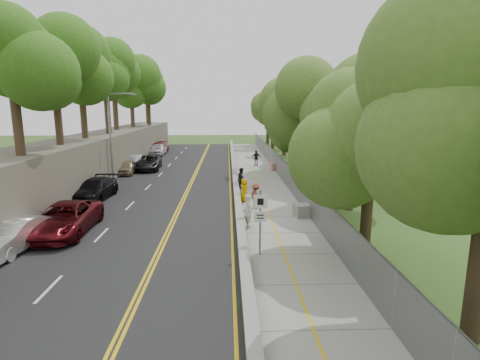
{
  "coord_description": "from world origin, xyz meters",
  "views": [
    {
      "loc": [
        -0.42,
        -19.29,
        6.84
      ],
      "look_at": [
        0.5,
        8.0,
        1.4
      ],
      "focal_mm": 28.0,
      "sensor_mm": 36.0,
      "label": 1
    }
  ],
  "objects_px": {
    "construction_barrel": "(272,167)",
    "car_1": "(14,236)",
    "streetlight": "(113,131)",
    "signpost": "(260,215)",
    "concrete_block": "(304,210)",
    "painter_0": "(244,190)",
    "car_2": "(65,219)",
    "person_far": "(256,158)"
  },
  "relations": [
    {
      "from": "person_far",
      "to": "streetlight",
      "type": "bearing_deg",
      "value": 20.84
    },
    {
      "from": "car_1",
      "to": "painter_0",
      "type": "xyz_separation_m",
      "value": [
        11.35,
        8.9,
        0.1
      ]
    },
    {
      "from": "construction_barrel",
      "to": "car_1",
      "type": "height_order",
      "value": "car_1"
    },
    {
      "from": "concrete_block",
      "to": "car_1",
      "type": "xyz_separation_m",
      "value": [
        -14.9,
        -5.06,
        0.34
      ]
    },
    {
      "from": "concrete_block",
      "to": "person_far",
      "type": "xyz_separation_m",
      "value": [
        -1.43,
        20.15,
        0.51
      ]
    },
    {
      "from": "signpost",
      "to": "painter_0",
      "type": "xyz_separation_m",
      "value": [
        -0.3,
        9.86,
        -1.08
      ]
    },
    {
      "from": "streetlight",
      "to": "car_1",
      "type": "relative_size",
      "value": 1.78
    },
    {
      "from": "car_2",
      "to": "concrete_block",
      "type": "bearing_deg",
      "value": 9.78
    },
    {
      "from": "construction_barrel",
      "to": "concrete_block",
      "type": "xyz_separation_m",
      "value": [
        0.0,
        -16.86,
        -0.03
      ]
    },
    {
      "from": "car_1",
      "to": "car_2",
      "type": "height_order",
      "value": "car_2"
    },
    {
      "from": "car_1",
      "to": "signpost",
      "type": "bearing_deg",
      "value": 1.1
    },
    {
      "from": "streetlight",
      "to": "car_2",
      "type": "relative_size",
      "value": 1.38
    },
    {
      "from": "concrete_block",
      "to": "painter_0",
      "type": "relative_size",
      "value": 0.7
    },
    {
      "from": "construction_barrel",
      "to": "car_2",
      "type": "relative_size",
      "value": 0.14
    },
    {
      "from": "concrete_block",
      "to": "construction_barrel",
      "type": "bearing_deg",
      "value": 90.0
    },
    {
      "from": "streetlight",
      "to": "signpost",
      "type": "relative_size",
      "value": 2.58
    },
    {
      "from": "signpost",
      "to": "car_1",
      "type": "relative_size",
      "value": 0.69
    },
    {
      "from": "streetlight",
      "to": "person_far",
      "type": "distance_m",
      "value": 16.59
    },
    {
      "from": "person_far",
      "to": "construction_barrel",
      "type": "bearing_deg",
      "value": 99.81
    },
    {
      "from": "signpost",
      "to": "painter_0",
      "type": "bearing_deg",
      "value": 91.74
    },
    {
      "from": "person_far",
      "to": "car_1",
      "type": "bearing_deg",
      "value": 48.25
    },
    {
      "from": "concrete_block",
      "to": "person_far",
      "type": "relative_size",
      "value": 0.65
    },
    {
      "from": "signpost",
      "to": "construction_barrel",
      "type": "relative_size",
      "value": 3.71
    },
    {
      "from": "concrete_block",
      "to": "signpost",
      "type": "bearing_deg",
      "value": -118.38
    },
    {
      "from": "streetlight",
      "to": "painter_0",
      "type": "xyz_separation_m",
      "value": [
        11.21,
        -7.16,
        -3.76
      ]
    },
    {
      "from": "construction_barrel",
      "to": "car_1",
      "type": "relative_size",
      "value": 0.19
    },
    {
      "from": "car_1",
      "to": "person_far",
      "type": "height_order",
      "value": "person_far"
    },
    {
      "from": "concrete_block",
      "to": "painter_0",
      "type": "height_order",
      "value": "painter_0"
    },
    {
      "from": "concrete_block",
      "to": "streetlight",
      "type": "bearing_deg",
      "value": 143.31
    },
    {
      "from": "construction_barrel",
      "to": "painter_0",
      "type": "distance_m",
      "value": 13.5
    },
    {
      "from": "painter_0",
      "to": "concrete_block",
      "type": "bearing_deg",
      "value": -157.35
    },
    {
      "from": "signpost",
      "to": "person_far",
      "type": "xyz_separation_m",
      "value": [
        1.82,
        26.17,
        -1.02
      ]
    },
    {
      "from": "construction_barrel",
      "to": "car_1",
      "type": "distance_m",
      "value": 26.5
    },
    {
      "from": "signpost",
      "to": "construction_barrel",
      "type": "height_order",
      "value": "signpost"
    },
    {
      "from": "person_far",
      "to": "signpost",
      "type": "bearing_deg",
      "value": 72.39
    },
    {
      "from": "streetlight",
      "to": "signpost",
      "type": "height_order",
      "value": "streetlight"
    },
    {
      "from": "signpost",
      "to": "person_far",
      "type": "bearing_deg",
      "value": 86.02
    },
    {
      "from": "signpost",
      "to": "painter_0",
      "type": "height_order",
      "value": "signpost"
    },
    {
      "from": "concrete_block",
      "to": "person_far",
      "type": "bearing_deg",
      "value": 94.05
    },
    {
      "from": "concrete_block",
      "to": "painter_0",
      "type": "distance_m",
      "value": 5.25
    },
    {
      "from": "signpost",
      "to": "concrete_block",
      "type": "relative_size",
      "value": 2.67
    },
    {
      "from": "painter_0",
      "to": "construction_barrel",
      "type": "bearing_deg",
      "value": -35.36
    }
  ]
}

